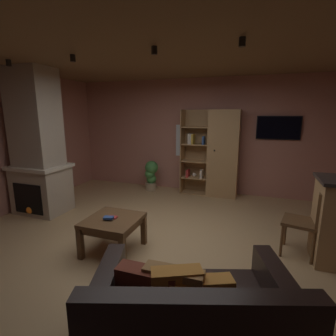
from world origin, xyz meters
TOP-DOWN VIEW (x-y plane):
  - floor at (0.00, 0.00)m, footprint 6.22×5.58m
  - wall_back at (0.00, 2.82)m, footprint 6.34×0.06m
  - ceiling at (0.00, 0.00)m, footprint 6.22×5.58m
  - window_pane_back at (-0.31, 2.79)m, footprint 0.62×0.01m
  - stone_fireplace at (-2.56, 0.47)m, footprint 0.98×0.77m
  - bookshelf_cabinet at (0.47, 2.55)m, footprint 1.28×0.41m
  - leather_couch at (0.85, -1.53)m, footprint 1.70×1.36m
  - coffee_table at (-0.52, -0.35)m, footprint 0.69×0.70m
  - table_book_0 at (-0.53, -0.35)m, footprint 0.13×0.10m
  - table_book_1 at (-0.55, -0.42)m, footprint 0.14×0.11m
  - dining_chair at (1.92, 0.36)m, footprint 0.50×0.50m
  - potted_floor_plant at (-1.13, 2.40)m, footprint 0.33×0.32m
  - wall_mounted_tv at (1.66, 2.76)m, footprint 0.88×0.06m
  - track_light_spot_0 at (-2.22, -0.19)m, footprint 0.07×0.07m
  - track_light_spot_1 at (-1.14, -0.15)m, footprint 0.07×0.07m
  - track_light_spot_2 at (0.04, -0.21)m, footprint 0.07×0.07m
  - track_light_spot_3 at (1.02, -0.25)m, footprint 0.07×0.07m

SIDE VIEW (x-z plane):
  - floor at x=0.00m, z-range -0.02..0.00m
  - leather_couch at x=0.85m, z-range -0.11..0.73m
  - coffee_table at x=-0.52m, z-range 0.15..0.63m
  - potted_floor_plant at x=-1.13m, z-range 0.03..0.77m
  - table_book_0 at x=-0.53m, z-range 0.48..0.50m
  - table_book_1 at x=-0.55m, z-range 0.50..0.52m
  - dining_chair at x=1.92m, z-range 0.07..0.99m
  - bookshelf_cabinet at x=0.47m, z-range -0.01..1.92m
  - stone_fireplace at x=-2.56m, z-range -0.13..2.51m
  - window_pane_back at x=-0.31m, z-range 0.83..1.58m
  - wall_back at x=0.00m, z-range 0.00..2.63m
  - wall_mounted_tv at x=1.66m, z-range 1.30..1.80m
  - track_light_spot_0 at x=-2.22m, z-range 2.52..2.61m
  - track_light_spot_1 at x=-1.14m, z-range 2.52..2.61m
  - track_light_spot_2 at x=0.04m, z-range 2.52..2.61m
  - track_light_spot_3 at x=1.02m, z-range 2.52..2.61m
  - ceiling at x=0.00m, z-range 2.63..2.65m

